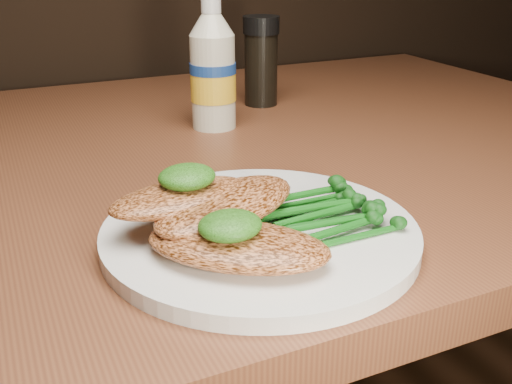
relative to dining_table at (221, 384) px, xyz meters
name	(u,v)px	position (x,y,z in m)	size (l,w,h in m)	color
dining_table	(221,384)	(0.00, 0.00, 0.00)	(1.20, 0.80, 0.75)	#532A19
plate	(260,233)	(-0.06, -0.26, 0.38)	(0.26, 0.26, 0.01)	white
chicken_front	(238,245)	(-0.10, -0.30, 0.40)	(0.14, 0.07, 0.02)	#C7713F
chicken_mid	(227,205)	(-0.08, -0.25, 0.41)	(0.14, 0.07, 0.02)	#C7713F
chicken_back	(181,197)	(-0.12, -0.23, 0.41)	(0.12, 0.06, 0.02)	#C7713F
pesto_front	(230,225)	(-0.10, -0.30, 0.42)	(0.05, 0.04, 0.02)	black
pesto_back	(187,177)	(-0.11, -0.23, 0.43)	(0.05, 0.04, 0.02)	black
broccolini_bundle	(320,210)	(-0.01, -0.27, 0.40)	(0.13, 0.10, 0.02)	#135914
mayo_bottle	(213,64)	(0.02, 0.06, 0.46)	(0.06, 0.06, 0.17)	beige
pepper_grinder	(261,61)	(0.13, 0.14, 0.44)	(0.05, 0.05, 0.13)	black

